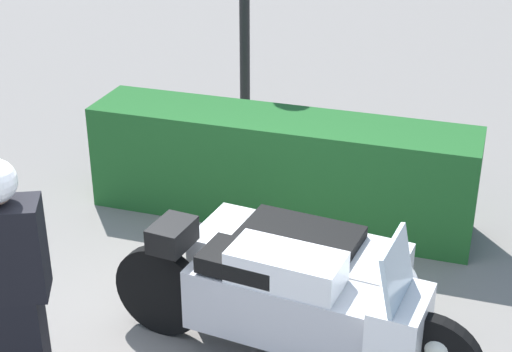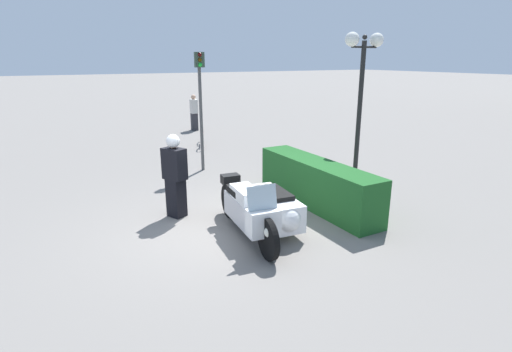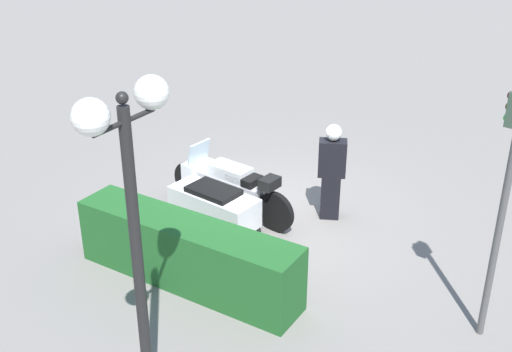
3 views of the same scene
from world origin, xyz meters
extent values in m
plane|color=slate|center=(0.00, 0.00, 0.00)|extent=(160.00, 160.00, 0.00)
cylinder|color=black|center=(1.65, 0.20, 0.35)|extent=(0.71, 0.18, 0.70)
cylinder|color=black|center=(-0.29, 0.41, 0.35)|extent=(0.71, 0.18, 0.70)
cylinder|color=black|center=(0.56, 0.89, 0.27)|extent=(0.55, 0.16, 0.55)
cube|color=#B7B7BC|center=(0.68, 0.30, 0.47)|extent=(1.41, 0.53, 0.45)
cube|color=white|center=(0.68, 0.30, 0.79)|extent=(0.79, 0.45, 0.24)
cube|color=black|center=(0.37, 0.34, 0.77)|extent=(0.59, 0.42, 0.12)
cube|color=white|center=(1.45, 0.22, 0.56)|extent=(0.38, 0.55, 0.44)
cube|color=silver|center=(1.40, 0.22, 0.97)|extent=(0.17, 0.51, 0.40)
sphere|color=white|center=(1.70, 0.19, 0.49)|extent=(0.18, 0.18, 0.18)
cube|color=white|center=(0.62, 0.89, 0.41)|extent=(1.61, 0.79, 0.50)
sphere|color=white|center=(1.27, 0.81, 0.44)|extent=(0.48, 0.48, 0.47)
cube|color=black|center=(0.62, 0.89, 0.70)|extent=(0.91, 0.62, 0.09)
cube|color=black|center=(-0.17, 0.40, 0.84)|extent=(0.28, 0.37, 0.18)
cube|color=black|center=(-0.85, -0.51, 0.40)|extent=(0.41, 0.39, 0.80)
cube|color=black|center=(-0.85, -0.51, 1.11)|extent=(0.54, 0.45, 0.63)
sphere|color=tan|center=(-0.85, -0.51, 1.54)|extent=(0.22, 0.22, 0.22)
sphere|color=white|center=(-0.85, -0.51, 1.57)|extent=(0.27, 0.27, 0.27)
cube|color=#1E5623|center=(0.02, 2.39, 0.50)|extent=(3.54, 0.71, 0.99)
cylinder|color=black|center=(-1.03, 4.48, 1.77)|extent=(0.12, 0.12, 3.55)
cylinder|color=black|center=(-1.03, 4.48, 3.40)|extent=(0.05, 0.80, 0.05)
sphere|color=white|center=(-1.03, 4.88, 3.57)|extent=(0.34, 0.34, 0.34)
sphere|color=white|center=(-1.03, 4.08, 3.57)|extent=(0.34, 0.34, 0.34)
sphere|color=black|center=(-1.03, 4.48, 3.63)|extent=(0.12, 0.12, 0.12)
cylinder|color=#4C4C4C|center=(-3.91, 1.28, 1.45)|extent=(0.09, 0.09, 2.89)
sphere|color=#410707|center=(-3.78, 1.26, 3.22)|extent=(0.11, 0.11, 0.11)
sphere|color=#462D06|center=(-3.78, 1.26, 3.09)|extent=(0.11, 0.11, 0.11)
sphere|color=green|center=(-3.78, 1.26, 2.96)|extent=(0.11, 0.11, 0.11)
camera|label=1|loc=(1.84, -3.89, 3.55)|focal=55.00mm
camera|label=2|loc=(6.67, -2.80, 3.14)|focal=28.00mm
camera|label=3|loc=(-4.96, 8.51, 5.48)|focal=45.00mm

